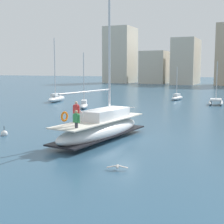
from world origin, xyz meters
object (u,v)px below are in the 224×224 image
main_sailboat (101,127)px  moored_sloop_near (177,97)px  moored_catamaran (84,104)px  seagull (117,167)px  mooring_buoy (4,134)px  moored_cutter_right (216,101)px  moored_cutter_left (56,98)px

main_sailboat → moored_sloop_near: 33.17m
moored_catamaran → seagull: moored_catamaran is taller
moored_sloop_near → seagull: bearing=-81.5°
main_sailboat → seagull: 7.38m
seagull → mooring_buoy: 12.26m
moored_catamaran → main_sailboat: bearing=-57.5°
moored_cutter_right → seagull: moored_cutter_right is taller
mooring_buoy → moored_catamaran: bearing=99.5°
moored_sloop_near → moored_cutter_left: bearing=-147.6°
moored_catamaran → mooring_buoy: (3.07, -18.31, -0.35)m
moored_cutter_left → moored_sloop_near: bearing=32.4°
moored_catamaran → moored_cutter_left: 10.06m
moored_sloop_near → moored_catamaran: size_ratio=0.75×
moored_catamaran → moored_sloop_near: bearing=62.4°
moored_cutter_right → seagull: (-0.96, -34.03, -0.33)m
main_sailboat → moored_cutter_right: bearing=80.1°
moored_sloop_near → moored_cutter_right: 8.63m
moored_cutter_right → mooring_buoy: size_ratio=7.30×
main_sailboat → moored_cutter_left: main_sailboat is taller
moored_cutter_left → seagull: bearing=-51.7°
moored_sloop_near → seagull: size_ratio=5.10×
main_sailboat → moored_sloop_near: main_sailboat is taller
moored_cutter_left → seagull: size_ratio=9.22×
moored_cutter_right → mooring_buoy: (-12.38, -29.56, -0.35)m
moored_sloop_near → moored_cutter_right: (6.82, -5.29, 0.04)m
moored_cutter_right → seagull: bearing=-91.6°
moored_sloop_near → mooring_buoy: bearing=-99.1°
moored_sloop_near → moored_cutter_right: size_ratio=0.88×
moored_sloop_near → seagull: moored_sloop_near is taller
moored_sloop_near → mooring_buoy: 35.29m
moored_sloop_near → seagull: (5.86, -39.32, -0.29)m
main_sailboat → moored_cutter_right: 28.25m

